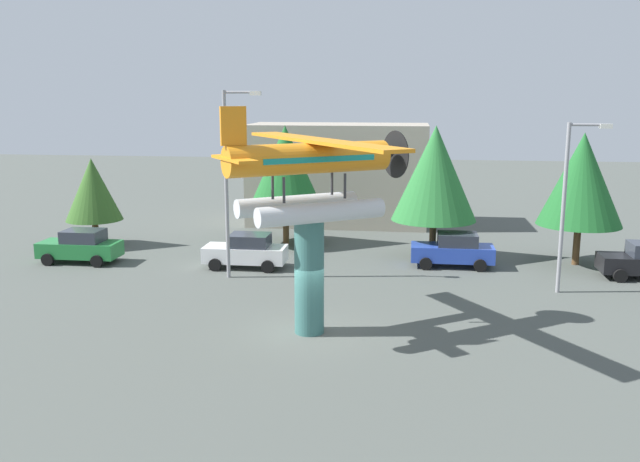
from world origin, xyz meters
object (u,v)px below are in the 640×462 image
(car_near_green, at_px, (81,246))
(floatplane_monument, at_px, (312,172))
(car_mid_white, at_px, (246,251))
(tree_west, at_px, (93,190))
(car_far_blue, at_px, (453,250))
(tree_east, at_px, (285,170))
(streetlight_secondary, at_px, (569,195))
(tree_far_east, at_px, (582,179))
(tree_center_back, at_px, (435,173))
(storefront_building, at_px, (338,174))
(streetlight_primary, at_px, (230,173))
(display_pedestal, at_px, (309,276))

(car_near_green, bearing_deg, floatplane_monument, 146.84)
(car_mid_white, height_order, tree_west, tree_west)
(car_near_green, bearing_deg, car_far_blue, -174.94)
(car_far_blue, height_order, tree_west, tree_west)
(tree_east, bearing_deg, car_near_green, -149.49)
(tree_west, bearing_deg, streetlight_secondary, -13.93)
(car_near_green, relative_size, tree_far_east, 0.61)
(car_near_green, relative_size, tree_center_back, 0.59)
(storefront_building, bearing_deg, tree_east, -108.26)
(car_far_blue, height_order, streetlight_primary, streetlight_primary)
(car_near_green, xyz_separation_m, tree_east, (9.94, 5.86, 3.55))
(storefront_building, distance_m, tree_center_back, 11.50)
(car_far_blue, relative_size, streetlight_primary, 0.47)
(display_pedestal, height_order, storefront_building, storefront_building)
(streetlight_primary, relative_size, tree_center_back, 1.25)
(display_pedestal, bearing_deg, tree_far_east, 44.36)
(streetlight_secondary, xyz_separation_m, storefront_building, (-11.78, 15.36, -1.02))
(tree_west, bearing_deg, car_near_green, -75.10)
(tree_center_back, bearing_deg, tree_east, 163.66)
(car_near_green, bearing_deg, tree_west, -75.10)
(car_near_green, distance_m, car_mid_white, 8.94)
(display_pedestal, height_order, car_far_blue, display_pedestal)
(display_pedestal, distance_m, streetlight_secondary, 12.63)
(streetlight_secondary, relative_size, tree_far_east, 1.10)
(car_far_blue, height_order, streetlight_secondary, streetlight_secondary)
(car_far_blue, relative_size, storefront_building, 0.35)
(car_far_blue, distance_m, streetlight_secondary, 7.10)
(tree_west, bearing_deg, streetlight_primary, -30.47)
(streetlight_primary, height_order, streetlight_secondary, streetlight_primary)
(tree_center_back, xyz_separation_m, tree_far_east, (7.41, -0.34, -0.16))
(car_near_green, height_order, tree_west, tree_west)
(car_near_green, bearing_deg, tree_east, -149.49)
(tree_east, xyz_separation_m, tree_center_back, (8.51, -2.49, 0.21))
(car_near_green, height_order, tree_east, tree_east)
(display_pedestal, relative_size, tree_center_back, 0.61)
(floatplane_monument, relative_size, tree_center_back, 1.28)
(display_pedestal, bearing_deg, car_mid_white, 116.94)
(tree_west, bearing_deg, display_pedestal, -41.41)
(floatplane_monument, bearing_deg, storefront_building, 59.15)
(tree_east, xyz_separation_m, tree_far_east, (15.92, -2.84, 0.05))
(car_near_green, distance_m, storefront_building, 18.07)
(storefront_building, bearing_deg, display_pedestal, -86.71)
(car_near_green, xyz_separation_m, streetlight_secondary, (24.07, -2.36, 3.53))
(car_far_blue, height_order, storefront_building, storefront_building)
(streetlight_secondary, height_order, tree_east, streetlight_secondary)
(car_mid_white, bearing_deg, tree_center_back, -161.05)
(display_pedestal, distance_m, car_near_green, 16.33)
(car_mid_white, relative_size, storefront_building, 0.35)
(car_near_green, relative_size, storefront_building, 0.35)
(display_pedestal, xyz_separation_m, tree_west, (-14.59, 12.87, 1.17))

